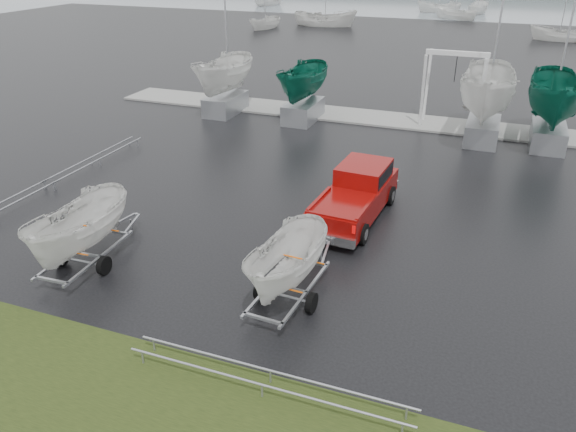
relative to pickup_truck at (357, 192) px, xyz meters
The scene contains 20 objects.
ground_plane 3.73m from the pickup_truck, behind, with size 120.00×120.00×0.00m, color black.
grass_verge 11.83m from the pickup_truck, 107.77° to the right, with size 40.00×40.00×0.00m, color black.
dock 13.30m from the pickup_truck, 105.75° to the left, with size 30.00×3.00×0.12m, color gray.
pickup_truck is the anchor object (origin of this frame).
trailer_hitched 6.44m from the pickup_truck, 93.55° to the right, with size 1.81×3.67×4.63m.
trailer_parked 9.93m from the pickup_truck, 136.49° to the right, with size 1.81×3.65×5.00m.
boat_hoist 13.03m from the pickup_truck, 81.24° to the left, with size 3.30×2.18×4.12m.
keelboat_0 15.54m from the pickup_truck, 135.31° to the left, with size 2.26×3.20×10.43m.
keelboat_1 12.73m from the pickup_truck, 118.78° to the left, with size 2.10×3.20×6.67m.
keelboat_2 11.92m from the pickup_truck, 70.38° to the left, with size 2.71×3.20×10.89m.
keelboat_3 13.45m from the pickup_truck, 57.81° to the left, with size 2.56×3.20×10.73m.
mast_rack_0 12.64m from the pickup_truck, behind, with size 0.56×6.50×0.06m.
mast_rack_2 9.76m from the pickup_truck, 87.65° to the right, with size 7.00×0.56×0.06m.
moored_boat_0 49.92m from the pickup_truck, 116.94° to the left, with size 2.45×2.50×10.82m.
moored_boat_1 51.89m from the pickup_truck, 108.82° to the left, with size 3.19×3.12×11.85m.
moored_boat_2 48.01m from the pickup_truck, 79.02° to the left, with size 2.37×2.32×10.95m.
moored_boat_4 76.54m from the pickup_truck, 115.10° to the left, with size 3.26×3.32×11.66m.
moored_boat_5 69.24m from the pickup_truck, 90.41° to the left, with size 2.68×2.73×11.20m.
moored_boat_6 61.49m from the pickup_truck, 92.62° to the left, with size 3.46×3.43×11.30m.
moored_boat_7 68.70m from the pickup_truck, 94.82° to the left, with size 2.97×2.93×11.12m.
Camera 1 is at (8.01, -18.60, 9.42)m, focal length 35.00 mm.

